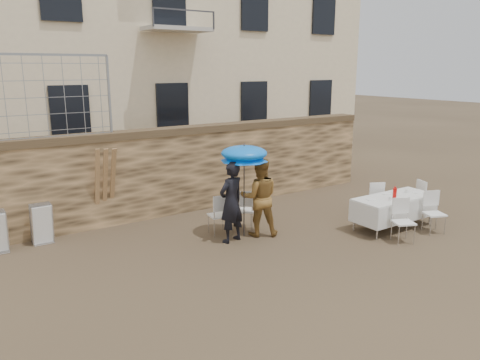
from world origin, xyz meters
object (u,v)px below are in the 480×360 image
man_suit (231,202)px  table_chair_front_right (435,213)px  couple_chair_right (244,209)px  couple_chair_left (218,214)px  soda_bottle (395,194)px  woman_dress (259,197)px  table_chair_front_left (404,221)px  banquet_table (394,198)px  umbrella (244,156)px  table_chair_back (373,199)px  table_chair_side (427,198)px  chair_stack_right (41,222)px

man_suit → table_chair_front_right: man_suit is taller
man_suit → couple_chair_right: (0.70, 0.55, -0.42)m
couple_chair_left → soda_bottle: bearing=157.1°
woman_dress → table_chair_front_right: bearing=176.9°
table_chair_front_left → banquet_table: bearing=75.8°
couple_chair_right → umbrella: bearing=87.0°
soda_bottle → man_suit: bearing=156.7°
table_chair_front_left → table_chair_front_right: same height
umbrella → soda_bottle: (3.10, -1.61, -0.95)m
table_chair_back → table_chair_side: size_ratio=1.00×
chair_stack_right → table_chair_side: bearing=-22.3°
umbrella → couple_chair_right: bearing=56.3°
table_chair_side → man_suit: bearing=95.6°
couple_chair_right → chair_stack_right: bearing=8.5°
woman_dress → table_chair_front_left: woman_dress is taller
couple_chair_right → banquet_table: 3.57m
umbrella → couple_chair_right: 1.47m
table_chair_front_left → table_chair_back: bearing=87.2°
table_chair_front_left → soda_bottle: bearing=80.8°
chair_stack_right → table_chair_front_left: bearing=-33.5°
umbrella → banquet_table: bearing=-23.8°
woman_dress → chair_stack_right: woman_dress is taller
couple_chair_right → chair_stack_right: couple_chair_right is taller
couple_chair_left → chair_stack_right: 3.89m
table_chair_front_right → table_chair_back: 1.58m
couple_chair_left → table_chair_back: (3.90, -1.11, 0.00)m
soda_bottle → table_chair_back: size_ratio=0.27×
umbrella → table_chair_front_left: umbrella is taller
soda_bottle → chair_stack_right: (-6.99, 3.77, -0.45)m
soda_bottle → chair_stack_right: size_ratio=0.28×
man_suit → table_chair_front_left: man_suit is taller
man_suit → chair_stack_right: 4.18m
table_chair_side → chair_stack_right: size_ratio=1.04×
umbrella → table_chair_front_left: bearing=-39.3°
couple_chair_right → chair_stack_right: 4.53m
woman_dress → chair_stack_right: 4.83m
woman_dress → banquet_table: (2.95, -1.36, -0.16)m
couple_chair_left → table_chair_front_right: 4.97m
soda_bottle → umbrella: bearing=152.6°
couple_chair_right → table_chair_back: size_ratio=1.00×
banquet_table → table_chair_back: bearing=76.0°
couple_chair_right → couple_chair_left: bearing=30.6°
table_chair_back → chair_stack_right: size_ratio=1.04×
woman_dress → table_chair_back: woman_dress is taller
chair_stack_right → banquet_table: bearing=-26.7°
table_chair_front_right → chair_stack_right: (-7.69, 4.37, -0.02)m
chair_stack_right → couple_chair_right: bearing=-22.2°
man_suit → table_chair_front_right: (4.20, -2.11, -0.42)m
couple_chair_left → table_chair_front_left: size_ratio=1.00×
couple_chair_left → couple_chair_right: same height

